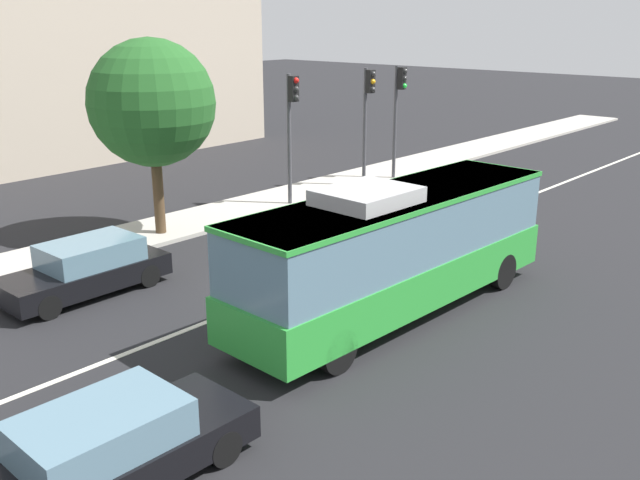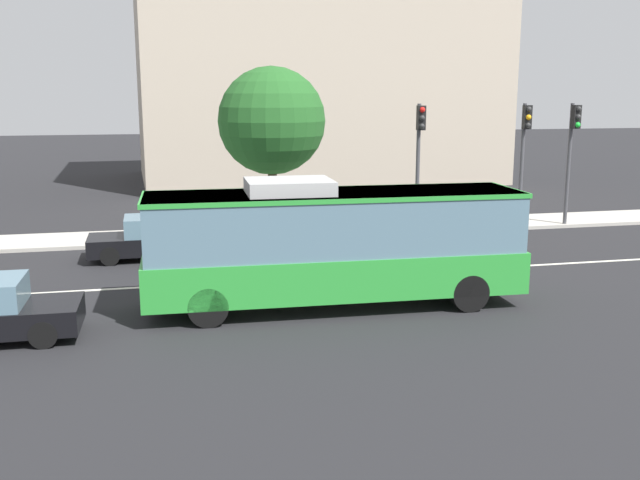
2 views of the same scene
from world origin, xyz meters
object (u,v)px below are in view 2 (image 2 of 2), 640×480
(sedan_black_ahead, at_px, (158,237))
(street_tree_kerbside_left, at_px, (272,121))
(traffic_light_mid_block, at_px, (524,144))
(traffic_light_near_corner, at_px, (419,145))
(transit_bus, at_px, (334,241))
(traffic_light_far_corner, at_px, (572,143))

(sedan_black_ahead, distance_m, street_tree_kerbside_left, 6.58)
(sedan_black_ahead, height_order, traffic_light_mid_block, traffic_light_mid_block)
(traffic_light_near_corner, bearing_deg, transit_bus, -28.16)
(traffic_light_far_corner, bearing_deg, transit_bus, -57.85)
(transit_bus, height_order, street_tree_kerbside_left, street_tree_kerbside_left)
(transit_bus, xyz_separation_m, traffic_light_near_corner, (5.77, 9.25, 1.75))
(traffic_light_near_corner, bearing_deg, traffic_light_mid_block, 91.74)
(traffic_light_mid_block, distance_m, traffic_light_far_corner, 2.15)
(transit_bus, distance_m, traffic_light_mid_block, 13.82)
(transit_bus, distance_m, street_tree_kerbside_left, 10.27)
(traffic_light_near_corner, xyz_separation_m, street_tree_kerbside_left, (-5.84, 0.65, 0.98))
(sedan_black_ahead, relative_size, traffic_light_mid_block, 0.87)
(transit_bus, bearing_deg, traffic_light_near_corner, 59.80)
(traffic_light_far_corner, bearing_deg, street_tree_kerbside_left, -97.92)
(transit_bus, bearing_deg, traffic_light_far_corner, 37.80)
(sedan_black_ahead, relative_size, street_tree_kerbside_left, 0.68)
(sedan_black_ahead, relative_size, traffic_light_far_corner, 0.87)
(sedan_black_ahead, xyz_separation_m, street_tree_kerbside_left, (4.50, 2.92, 3.82))
(traffic_light_near_corner, relative_size, traffic_light_far_corner, 1.00)
(traffic_light_near_corner, height_order, traffic_light_mid_block, same)
(sedan_black_ahead, bearing_deg, traffic_light_far_corner, -173.82)
(sedan_black_ahead, distance_m, traffic_light_near_corner, 10.96)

